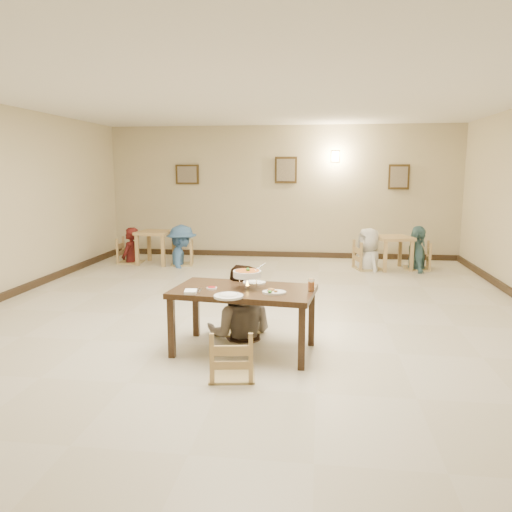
# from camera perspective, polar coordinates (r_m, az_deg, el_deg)

# --- Properties ---
(floor) EXTENTS (10.00, 10.00, 0.00)m
(floor) POSITION_cam_1_polar(r_m,az_deg,el_deg) (6.85, -0.47, -7.15)
(floor) COLOR beige
(floor) RESTS_ON ground
(ceiling) EXTENTS (10.00, 10.00, 0.00)m
(ceiling) POSITION_cam_1_polar(r_m,az_deg,el_deg) (6.63, -0.51, 18.50)
(ceiling) COLOR silver
(ceiling) RESTS_ON wall_back
(wall_back) EXTENTS (10.00, 0.00, 10.00)m
(wall_back) POSITION_cam_1_polar(r_m,az_deg,el_deg) (11.54, 2.93, 7.30)
(wall_back) COLOR beige
(wall_back) RESTS_ON floor
(wall_front) EXTENTS (10.00, 0.00, 10.00)m
(wall_front) POSITION_cam_1_polar(r_m,az_deg,el_deg) (1.81, -22.81, -6.83)
(wall_front) COLOR beige
(wall_front) RESTS_ON floor
(baseboard_back) EXTENTS (8.00, 0.06, 0.12)m
(baseboard_back) POSITION_cam_1_polar(r_m,az_deg,el_deg) (11.66, 2.85, 0.20)
(baseboard_back) COLOR #2F2115
(baseboard_back) RESTS_ON floor
(picture_a) EXTENTS (0.55, 0.04, 0.45)m
(picture_a) POSITION_cam_1_polar(r_m,az_deg,el_deg) (11.86, -7.87, 9.22)
(picture_a) COLOR #3A2912
(picture_a) RESTS_ON wall_back
(picture_b) EXTENTS (0.50, 0.04, 0.60)m
(picture_b) POSITION_cam_1_polar(r_m,az_deg,el_deg) (11.48, 3.44, 9.78)
(picture_b) COLOR #3A2912
(picture_b) RESTS_ON wall_back
(picture_c) EXTENTS (0.45, 0.04, 0.55)m
(picture_c) POSITION_cam_1_polar(r_m,az_deg,el_deg) (11.58, 16.01, 8.68)
(picture_c) COLOR #3A2912
(picture_c) RESTS_ON wall_back
(wall_sconce) EXTENTS (0.16, 0.05, 0.22)m
(wall_sconce) POSITION_cam_1_polar(r_m,az_deg,el_deg) (11.46, 9.05, 11.18)
(wall_sconce) COLOR #FFD88C
(wall_sconce) RESTS_ON wall_back
(main_table) EXTENTS (1.61, 1.03, 0.72)m
(main_table) POSITION_cam_1_polar(r_m,az_deg,el_deg) (5.49, -1.41, -4.57)
(main_table) COLOR #3A2514
(main_table) RESTS_ON floor
(chair_far) EXTENTS (0.48, 0.48, 1.03)m
(chair_far) POSITION_cam_1_polar(r_m,az_deg,el_deg) (6.15, -1.76, -4.16)
(chair_far) COLOR tan
(chair_far) RESTS_ON floor
(chair_near) EXTENTS (0.44, 0.44, 0.94)m
(chair_near) POSITION_cam_1_polar(r_m,az_deg,el_deg) (4.88, -2.79, -8.47)
(chair_near) COLOR tan
(chair_near) RESTS_ON floor
(main_diner) EXTENTS (0.86, 0.67, 1.76)m
(main_diner) POSITION_cam_1_polar(r_m,az_deg,el_deg) (5.97, -1.82, -1.00)
(main_diner) COLOR gray
(main_diner) RESTS_ON floor
(curry_warmer) EXTENTS (0.34, 0.31, 0.28)m
(curry_warmer) POSITION_cam_1_polar(r_m,az_deg,el_deg) (5.44, -1.01, -2.08)
(curry_warmer) COLOR silver
(curry_warmer) RESTS_ON main_table
(rice_plate_far) EXTENTS (0.26, 0.26, 0.06)m
(rice_plate_far) POSITION_cam_1_polar(r_m,az_deg,el_deg) (5.71, -0.20, -3.03)
(rice_plate_far) COLOR white
(rice_plate_far) RESTS_ON main_table
(rice_plate_near) EXTENTS (0.30, 0.30, 0.07)m
(rice_plate_near) POSITION_cam_1_polar(r_m,az_deg,el_deg) (5.11, -3.16, -4.57)
(rice_plate_near) COLOR white
(rice_plate_near) RESTS_ON main_table
(fried_plate) EXTENTS (0.25, 0.25, 0.06)m
(fried_plate) POSITION_cam_1_polar(r_m,az_deg,el_deg) (5.26, 2.08, -4.09)
(fried_plate) COLOR white
(fried_plate) RESTS_ON main_table
(chili_dish) EXTENTS (0.12, 0.12, 0.02)m
(chili_dish) POSITION_cam_1_polar(r_m,az_deg,el_deg) (5.47, -5.08, -3.67)
(chili_dish) COLOR white
(chili_dish) RESTS_ON main_table
(napkin_cutlery) EXTENTS (0.17, 0.26, 0.03)m
(napkin_cutlery) POSITION_cam_1_polar(r_m,az_deg,el_deg) (5.32, -7.44, -4.06)
(napkin_cutlery) COLOR white
(napkin_cutlery) RESTS_ON main_table
(drink_glass) EXTENTS (0.07, 0.07, 0.14)m
(drink_glass) POSITION_cam_1_polar(r_m,az_deg,el_deg) (5.36, 6.33, -3.38)
(drink_glass) COLOR white
(drink_glass) RESTS_ON main_table
(bg_table_left) EXTENTS (0.78, 0.78, 0.71)m
(bg_table_left) POSITION_cam_1_polar(r_m,az_deg,el_deg) (10.92, -11.41, 2.10)
(bg_table_left) COLOR tan
(bg_table_left) RESTS_ON floor
(bg_table_right) EXTENTS (0.83, 0.83, 0.67)m
(bg_table_right) POSITION_cam_1_polar(r_m,az_deg,el_deg) (10.49, 15.42, 1.45)
(bg_table_right) COLOR tan
(bg_table_right) RESTS_ON floor
(bg_chair_ll) EXTENTS (0.49, 0.49, 1.04)m
(bg_chair_ll) POSITION_cam_1_polar(r_m,az_deg,el_deg) (11.16, -14.20, 1.86)
(bg_chair_ll) COLOR tan
(bg_chair_ll) RESTS_ON floor
(bg_chair_lr) EXTENTS (0.46, 0.46, 0.97)m
(bg_chair_lr) POSITION_cam_1_polar(r_m,az_deg,el_deg) (10.71, -8.51, 1.55)
(bg_chair_lr) COLOR tan
(bg_chair_lr) RESTS_ON floor
(bg_chair_rl) EXTENTS (0.51, 0.51, 1.09)m
(bg_chair_rl) POSITION_cam_1_polar(r_m,az_deg,el_deg) (10.37, 12.76, 1.49)
(bg_chair_rl) COLOR tan
(bg_chair_rl) RESTS_ON floor
(bg_chair_rr) EXTENTS (0.50, 0.50, 1.06)m
(bg_chair_rr) POSITION_cam_1_polar(r_m,az_deg,el_deg) (10.64, 18.01, 1.36)
(bg_chair_rr) COLOR tan
(bg_chair_rr) RESTS_ON floor
(bg_diner_a) EXTENTS (0.43, 0.60, 1.55)m
(bg_diner_a) POSITION_cam_1_polar(r_m,az_deg,el_deg) (11.13, -14.25, 3.18)
(bg_diner_a) COLOR #501513
(bg_diner_a) RESTS_ON floor
(bg_diner_b) EXTENTS (0.92, 1.24, 1.71)m
(bg_diner_b) POSITION_cam_1_polar(r_m,az_deg,el_deg) (10.67, -8.56, 3.53)
(bg_diner_b) COLOR teal
(bg_diner_b) RESTS_ON floor
(bg_diner_c) EXTENTS (0.80, 0.96, 1.69)m
(bg_diner_c) POSITION_cam_1_polar(r_m,az_deg,el_deg) (10.34, 12.82, 3.13)
(bg_diner_c) COLOR silver
(bg_diner_c) RESTS_ON floor
(bg_diner_d) EXTENTS (0.45, 1.05, 1.78)m
(bg_diner_d) POSITION_cam_1_polar(r_m,az_deg,el_deg) (10.60, 18.11, 3.30)
(bg_diner_d) COLOR slate
(bg_diner_d) RESTS_ON floor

